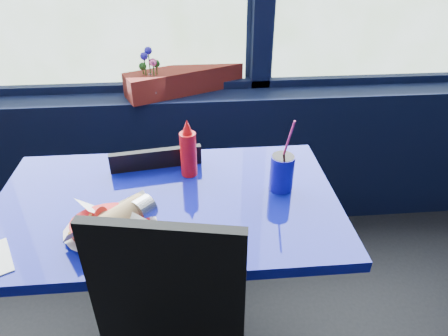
# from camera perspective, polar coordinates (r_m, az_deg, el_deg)

# --- Properties ---
(window_sill) EXTENTS (5.00, 0.26, 0.80)m
(window_sill) POSITION_cam_1_polar(r_m,az_deg,el_deg) (2.37, -14.06, 0.98)
(window_sill) COLOR black
(window_sill) RESTS_ON ground
(near_table) EXTENTS (1.20, 0.70, 0.75)m
(near_table) POSITION_cam_1_polar(r_m,az_deg,el_deg) (1.53, -7.63, -10.05)
(near_table) COLOR black
(near_table) RESTS_ON ground
(chair_near_back) EXTENTS (0.42, 0.43, 0.83)m
(chair_near_back) POSITION_cam_1_polar(r_m,az_deg,el_deg) (1.84, -8.15, -5.34)
(chair_near_back) COLOR black
(chair_near_back) RESTS_ON ground
(planter_box) EXTENTS (0.63, 0.39, 0.12)m
(planter_box) POSITION_cam_1_polar(r_m,az_deg,el_deg) (2.16, -5.64, 12.45)
(planter_box) COLOR maroon
(planter_box) RESTS_ON window_sill
(flower_vase) EXTENTS (0.16, 0.16, 0.26)m
(flower_vase) POSITION_cam_1_polar(r_m,az_deg,el_deg) (2.08, -10.38, 11.77)
(flower_vase) COLOR silver
(flower_vase) RESTS_ON window_sill
(food_basket) EXTENTS (0.31, 0.31, 0.10)m
(food_basket) POSITION_cam_1_polar(r_m,az_deg,el_deg) (1.30, -15.66, -7.61)
(food_basket) COLOR red
(food_basket) RESTS_ON near_table
(ketchup_bottle) EXTENTS (0.06, 0.06, 0.23)m
(ketchup_bottle) POSITION_cam_1_polar(r_m,az_deg,el_deg) (1.49, -5.12, 2.46)
(ketchup_bottle) COLOR red
(ketchup_bottle) RESTS_ON near_table
(soda_cup) EXTENTS (0.09, 0.09, 0.29)m
(soda_cup) POSITION_cam_1_polar(r_m,az_deg,el_deg) (1.44, 8.27, -0.55)
(soda_cup) COLOR #110D95
(soda_cup) RESTS_ON near_table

